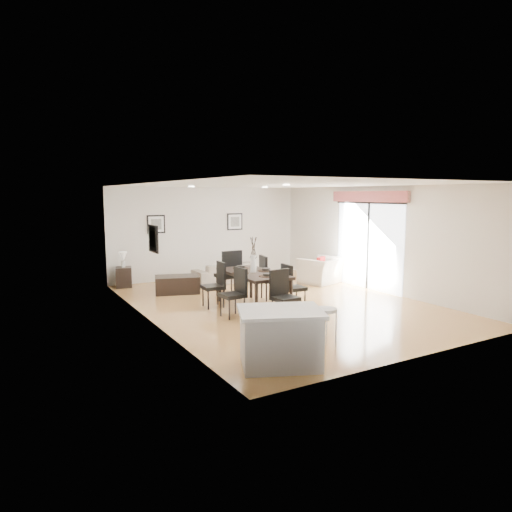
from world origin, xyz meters
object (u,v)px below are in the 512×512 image
dining_chair_enear (291,284)px  dining_table (253,276)px  armchair (321,271)px  bar_stool (326,315)px  coffee_table (177,284)px  kitchen_island (280,337)px  dining_chair_wfar (217,282)px  side_table (124,277)px  dining_chair_efar (268,275)px  dining_chair_foot (230,271)px  sofa (227,272)px  dining_chair_head (282,292)px  dining_chair_wnear (236,289)px

dining_chair_enear → dining_table: bearing=58.1°
armchair → bar_stool: size_ratio=1.48×
dining_table → coffee_table: dining_table is taller
armchair → dining_table: dining_table is taller
kitchen_island → dining_chair_enear: bearing=76.4°
dining_chair_wfar → side_table: size_ratio=1.84×
dining_chair_efar → dining_chair_foot: (-0.67, 0.67, 0.06)m
sofa → dining_chair_wfar: 2.91m
kitchen_island → bar_stool: kitchen_island is taller
sofa → dining_chair_enear: (-0.13, -3.43, 0.27)m
sofa → coffee_table: (-1.75, -0.69, -0.06)m
kitchen_island → bar_stool: size_ratio=1.94×
dining_chair_enear → side_table: dining_chair_enear is taller
dining_chair_head → sofa: bearing=73.5°
side_table → sofa: bearing=-14.6°
side_table → bar_stool: 7.03m
sofa → dining_chair_wfar: dining_chair_wfar is taller
armchair → dining_chair_enear: size_ratio=1.13×
dining_chair_wfar → bar_stool: bearing=6.5°
dining_chair_wnear → dining_chair_foot: dining_chair_foot is taller
armchair → dining_chair_wfar: (-3.71, -1.01, 0.20)m
sofa → dining_chair_efar: size_ratio=1.82×
side_table → kitchen_island: kitchen_island is taller
dining_chair_wnear → dining_chair_wfar: size_ratio=1.00×
sofa → dining_chair_efar: 2.49m
dining_chair_wnear → kitchen_island: bearing=-17.9°
sofa → dining_chair_foot: dining_chair_foot is taller
armchair → dining_table: (-3.04, -1.48, 0.35)m
sofa → dining_chair_head: size_ratio=1.90×
side_table → bar_stool: bar_stool is taller
kitchen_island → bar_stool: 0.86m
dining_chair_efar → dining_table: bearing=138.9°
dining_table → side_table: size_ratio=3.51×
dining_table → dining_chair_efar: size_ratio=1.82×
dining_chair_wnear → bar_stool: size_ratio=1.33×
dining_chair_enear → bar_stool: dining_chair_enear is taller
dining_table → dining_chair_wnear: size_ratio=1.92×
armchair → dining_chair_enear: (-2.36, -1.95, 0.19)m
dining_chair_wfar → dining_chair_enear: 1.64m
bar_stool → dining_chair_foot: bearing=83.0°
dining_chair_foot → bar_stool: size_ratio=1.54×
dining_chair_head → side_table: 5.23m
armchair → dining_chair_foot: (-3.04, -0.31, 0.28)m
dining_chair_enear → sofa: bearing=0.8°
sofa → kitchen_island: kitchen_island is taller
dining_chair_wfar → dining_chair_efar: (1.34, 0.03, 0.03)m
armchair → dining_chair_wnear: (-3.71, -1.95, 0.20)m
side_table → dining_chair_head: bearing=-68.4°
dining_chair_head → dining_chair_efar: bearing=62.6°
dining_chair_wfar → kitchen_island: bearing=-6.3°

